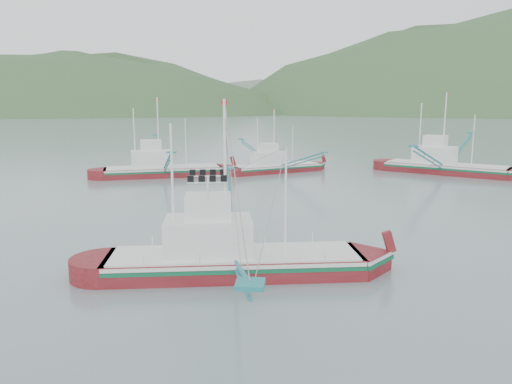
# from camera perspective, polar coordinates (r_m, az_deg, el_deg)

# --- Properties ---
(ground) EXTENTS (1200.00, 1200.00, 0.00)m
(ground) POSITION_cam_1_polar(r_m,az_deg,el_deg) (31.28, -0.92, -7.76)
(ground) COLOR slate
(ground) RESTS_ON ground
(main_boat) EXTENTS (14.90, 26.02, 10.61)m
(main_boat) POSITION_cam_1_polar(r_m,az_deg,el_deg) (28.35, -2.87, -5.91)
(main_boat) COLOR maroon
(main_boat) RESTS_ON ground
(bg_boat_far) EXTENTS (15.72, 21.01, 9.30)m
(bg_boat_far) POSITION_cam_1_polar(r_m,az_deg,el_deg) (69.07, 2.30, 3.90)
(bg_boat_far) COLOR maroon
(bg_boat_far) RESTS_ON ground
(bg_boat_left) EXTENTS (15.49, 26.34, 11.01)m
(bg_boat_left) POSITION_cam_1_polar(r_m,az_deg,el_deg) (66.22, -10.69, 3.61)
(bg_boat_left) COLOR maroon
(bg_boat_left) RESTS_ON ground
(bg_boat_right) EXTENTS (19.06, 26.80, 11.75)m
(bg_boat_right) POSITION_cam_1_polar(r_m,az_deg,el_deg) (72.21, 20.87, 3.91)
(bg_boat_right) COLOR maroon
(bg_boat_right) RESTS_ON ground
(headland_left) EXTENTS (448.00, 308.00, 210.00)m
(headland_left) POSITION_cam_1_polar(r_m,az_deg,el_deg) (430.51, -20.62, 8.41)
(headland_left) COLOR #33532B
(headland_left) RESTS_ON ground
(ridge_distant) EXTENTS (960.00, 400.00, 240.00)m
(ridge_distant) POSITION_cam_1_polar(r_m,az_deg,el_deg) (590.28, 7.49, 9.33)
(ridge_distant) COLOR slate
(ridge_distant) RESTS_ON ground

